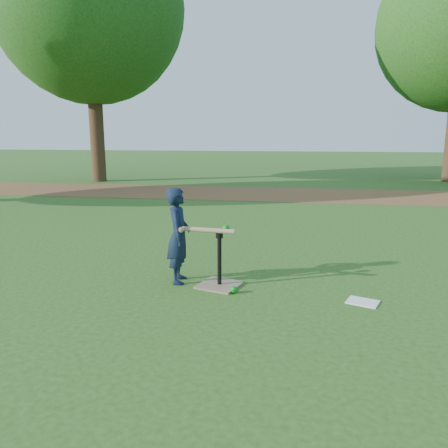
# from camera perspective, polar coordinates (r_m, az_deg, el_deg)

# --- Properties ---
(ground) EXTENTS (80.00, 80.00, 0.00)m
(ground) POSITION_cam_1_polar(r_m,az_deg,el_deg) (5.30, -3.41, -6.78)
(ground) COLOR #285116
(ground) RESTS_ON ground
(dirt_strip) EXTENTS (24.00, 3.00, 0.01)m
(dirt_strip) POSITION_cam_1_polar(r_m,az_deg,el_deg) (12.55, 4.37, 3.98)
(dirt_strip) COLOR brown
(dirt_strip) RESTS_ON ground
(child) EXTENTS (0.32, 0.43, 1.09)m
(child) POSITION_cam_1_polar(r_m,az_deg,el_deg) (4.97, -5.96, -1.53)
(child) COLOR black
(child) RESTS_ON ground
(wiffle_ball_ground) EXTENTS (0.08, 0.08, 0.08)m
(wiffle_ball_ground) POSITION_cam_1_polar(r_m,az_deg,el_deg) (4.73, 1.31, -8.55)
(wiffle_ball_ground) COLOR #0C8718
(wiffle_ball_ground) RESTS_ON ground
(clipboard) EXTENTS (0.36, 0.32, 0.01)m
(clipboard) POSITION_cam_1_polar(r_m,az_deg,el_deg) (4.70, 17.66, -9.68)
(clipboard) COLOR white
(clipboard) RESTS_ON ground
(batting_tee) EXTENTS (0.54, 0.54, 0.61)m
(batting_tee) POSITION_cam_1_polar(r_m,az_deg,el_deg) (4.92, -0.59, -6.87)
(batting_tee) COLOR #877055
(batting_tee) RESTS_ON ground
(swing_action) EXTENTS (0.63, 0.21, 0.08)m
(swing_action) POSITION_cam_1_polar(r_m,az_deg,el_deg) (4.79, -1.96, -0.75)
(swing_action) COLOR tan
(swing_action) RESTS_ON ground
(tree_left) EXTENTS (6.40, 6.40, 9.08)m
(tree_left) POSITION_cam_1_polar(r_m,az_deg,el_deg) (17.04, -17.14, 25.40)
(tree_left) COLOR #382316
(tree_left) RESTS_ON ground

